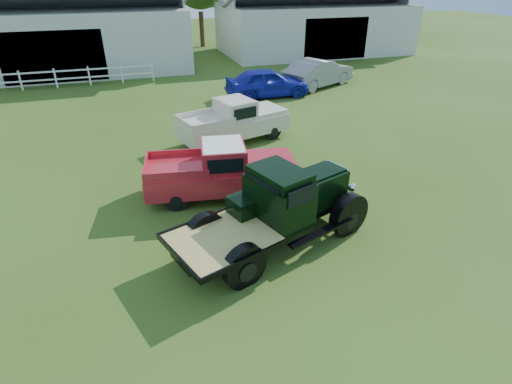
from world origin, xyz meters
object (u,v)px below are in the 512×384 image
object	(u,v)px
vintage_flatbed	(275,208)
misc_car_grey	(318,73)
white_pickup	(234,121)
misc_car_blue	(267,82)
red_pickup	(221,170)

from	to	relation	value
vintage_flatbed	misc_car_grey	size ratio (longest dim) A/B	1.04
white_pickup	misc_car_blue	xyz separation A→B (m)	(3.73, 6.20, -0.06)
vintage_flatbed	misc_car_grey	bearing A→B (deg)	41.22
white_pickup	misc_car_blue	world-z (taller)	white_pickup
white_pickup	misc_car_blue	size ratio (longest dim) A/B	1.00
red_pickup	white_pickup	bearing A→B (deg)	79.16
vintage_flatbed	misc_car_grey	xyz separation A→B (m)	(8.53, 15.04, -0.22)
vintage_flatbed	misc_car_blue	size ratio (longest dim) A/B	1.12
vintage_flatbed	red_pickup	distance (m)	3.16
misc_car_grey	vintage_flatbed	bearing A→B (deg)	124.32
vintage_flatbed	misc_car_blue	distance (m)	14.56
vintage_flatbed	white_pickup	bearing A→B (deg)	63.89
red_pickup	white_pickup	world-z (taller)	red_pickup
white_pickup	misc_car_grey	size ratio (longest dim) A/B	0.92
vintage_flatbed	misc_car_blue	world-z (taller)	vintage_flatbed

